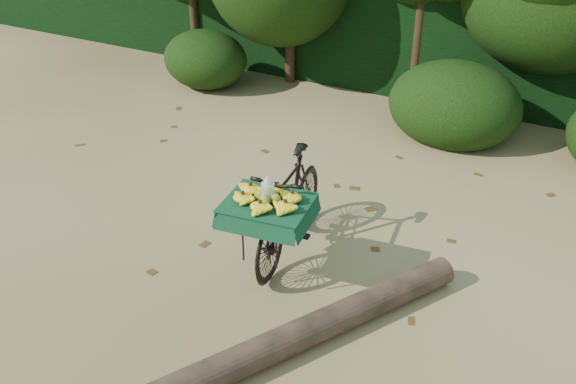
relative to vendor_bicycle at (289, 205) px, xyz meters
The scene contains 6 objects.
ground 1.12m from the vendor_bicycle, 147.55° to the right, with size 80.00×80.00×0.00m, color tan.
vendor_bicycle is the anchor object (origin of this frame).
fallen_log 1.62m from the vendor_bicycle, 63.03° to the right, with size 0.28×0.28×3.84m, color brown.
hedge_backdrop 5.85m from the vendor_bicycle, 97.99° to the left, with size 26.00×1.80×1.80m, color black.
bush_clumps 3.80m from the vendor_bicycle, 94.71° to the left, with size 8.80×1.70×0.90m, color black, non-canonical shape.
leaf_litter 1.00m from the vendor_bicycle, behind, with size 7.00×7.30×0.01m, color #4F3715, non-canonical shape.
Camera 1 is at (3.46, -4.25, 3.88)m, focal length 38.00 mm.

